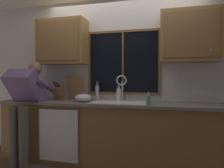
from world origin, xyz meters
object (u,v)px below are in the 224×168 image
(person_standing, at_px, (25,100))
(bottle_green_glass, at_px, (97,92))
(knife_block, at_px, (58,93))
(bottle_tall_clear, at_px, (119,94))
(mixing_bowl, at_px, (83,98))
(cutting_board, at_px, (76,88))
(soap_dispenser, at_px, (148,100))

(person_standing, xyz_separation_m, bottle_green_glass, (0.97, 0.46, 0.09))
(person_standing, bearing_deg, knife_block, 49.71)
(person_standing, bearing_deg, bottle_green_glass, 25.56)
(person_standing, xyz_separation_m, bottle_tall_clear, (1.31, 0.47, 0.07))
(knife_block, relative_size, mixing_bowl, 1.30)
(mixing_bowl, xyz_separation_m, bottle_green_glass, (0.15, 0.22, 0.07))
(cutting_board, relative_size, bottle_green_glass, 1.25)
(knife_block, bearing_deg, bottle_tall_clear, 4.97)
(person_standing, relative_size, cutting_board, 4.01)
(person_standing, height_order, bottle_green_glass, person_standing)
(person_standing, relative_size, bottle_green_glass, 5.01)
(mixing_bowl, distance_m, soap_dispenser, 0.99)
(knife_block, bearing_deg, soap_dispenser, -11.23)
(soap_dispenser, height_order, bottle_tall_clear, bottle_tall_clear)
(mixing_bowl, distance_m, bottle_green_glass, 0.27)
(bottle_green_glass, bearing_deg, mixing_bowl, -125.22)
(soap_dispenser, distance_m, bottle_tall_clear, 0.61)
(knife_block, distance_m, bottle_tall_clear, 0.99)
(person_standing, relative_size, bottle_tall_clear, 6.15)
(knife_block, relative_size, bottle_tall_clear, 1.29)
(cutting_board, xyz_separation_m, bottle_tall_clear, (0.74, -0.04, -0.08))
(soap_dispenser, relative_size, bottle_tall_clear, 0.70)
(bottle_green_glass, bearing_deg, person_standing, -154.44)
(bottle_green_glass, distance_m, bottle_tall_clear, 0.35)
(person_standing, distance_m, bottle_tall_clear, 1.40)
(mixing_bowl, xyz_separation_m, bottle_tall_clear, (0.50, 0.23, 0.05))
(mixing_bowl, bearing_deg, bottle_green_glass, 54.78)
(bottle_tall_clear, bearing_deg, cutting_board, 176.99)
(knife_block, relative_size, soap_dispenser, 1.83)
(person_standing, distance_m, mixing_bowl, 0.85)
(person_standing, height_order, soap_dispenser, person_standing)
(bottle_green_glass, bearing_deg, knife_block, -173.31)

